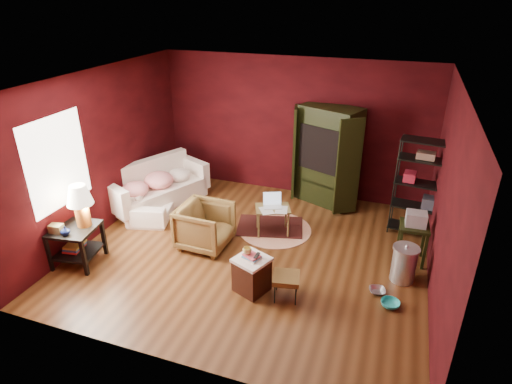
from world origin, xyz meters
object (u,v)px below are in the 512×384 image
hamper (252,274)px  laptop_desk (273,210)px  armchair (205,224)px  sofa (158,190)px  wire_shelving (421,184)px  tv_armoire (327,154)px  side_table (77,217)px

hamper → laptop_desk: laptop_desk is taller
hamper → laptop_desk: 1.65m
armchair → hamper: bearing=-125.3°
sofa → laptop_desk: bearing=-109.8°
laptop_desk → wire_shelving: bearing=-3.5°
laptop_desk → wire_shelving: size_ratio=0.42×
sofa → armchair: (1.49, -0.98, 0.05)m
hamper → laptop_desk: size_ratio=0.85×
sofa → hamper: bearing=-139.8°
tv_armoire → wire_shelving: (1.75, -0.73, -0.07)m
sofa → wire_shelving: wire_shelving is taller
laptop_desk → wire_shelving: 2.56m
sofa → hamper: sofa is taller
armchair → tv_armoire: tv_armoire is taller
sofa → armchair: armchair is taller
tv_armoire → wire_shelving: 1.90m
armchair → laptop_desk: size_ratio=1.13×
wire_shelving → laptop_desk: bearing=-154.4°
sofa → wire_shelving: bearing=-97.6°
side_table → armchair: bearing=32.3°
hamper → tv_armoire: 3.29m
sofa → hamper: size_ratio=3.01×
wire_shelving → tv_armoire: bearing=163.7°
laptop_desk → tv_armoire: size_ratio=0.37×
sofa → wire_shelving: size_ratio=1.07×
tv_armoire → wire_shelving: size_ratio=1.13×
hamper → sofa: bearing=145.0°
sofa → side_table: bearing=161.0°
laptop_desk → tv_armoire: (0.62, 1.55, 0.57)m
armchair → laptop_desk: (0.94, 0.77, 0.04)m
sofa → armchair: 1.79m
sofa → side_table: side_table is taller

